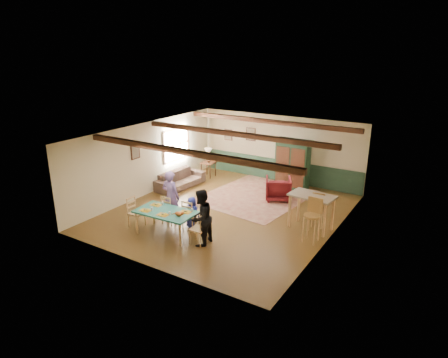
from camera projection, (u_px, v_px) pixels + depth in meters
The scene contains 35 objects.
floor at pixel (228, 212), 13.41m from camera, with size 8.00×8.00×0.00m, color #4A3114.
wall_back at pixel (279, 149), 16.20m from camera, with size 7.00×0.02×2.70m, color beige.
wall_left at pixel (147, 159), 14.74m from camera, with size 0.02×8.00×2.70m, color beige.
wall_right at pixel (334, 194), 11.23m from camera, with size 0.02×8.00×2.70m, color beige.
ceiling at pixel (228, 133), 12.56m from camera, with size 7.00×8.00×0.02m, color white.
wainscot_back at pixel (278, 170), 16.47m from camera, with size 6.95×0.03×0.90m, color #213D2C.
ceiling_beam_front at pixel (183, 152), 10.73m from camera, with size 6.95×0.16×0.16m, color #341A0E.
ceiling_beam_mid at pixel (234, 134), 12.91m from camera, with size 6.95×0.16×0.16m, color #341A0E.
ceiling_beam_back at pixel (269, 122), 15.00m from camera, with size 6.95×0.16×0.16m, color #341A0E.
window_left at pixel (176, 144), 16.03m from camera, with size 0.06×1.60×1.30m, color white, non-canonical shape.
picture_left_wall at pixel (135, 152), 14.12m from camera, with size 0.04×0.42×0.52m, color gray, non-canonical shape.
picture_back_a at pixel (251, 134), 16.69m from camera, with size 0.45×0.04×0.55m, color gray, non-canonical shape.
picture_back_b at pixel (228, 135), 17.29m from camera, with size 0.38×0.04×0.48m, color gray, non-canonical shape.
dining_table at pixel (166, 223), 11.73m from camera, with size 1.77×0.99×0.74m, color #226B5E, non-canonical shape.
dining_chair_far_left at pixel (170, 209), 12.47m from camera, with size 0.41×0.43×0.94m, color tan, non-canonical shape.
dining_chair_far_right at pixel (191, 214), 12.10m from camera, with size 0.41×0.43×0.94m, color tan, non-canonical shape.
dining_chair_end_left at pixel (136, 212), 12.23m from camera, with size 0.41×0.43×0.94m, color tan, non-canonical shape.
dining_chair_end_right at pixel (198, 228), 11.17m from camera, with size 0.41×0.43×0.94m, color tan, non-canonical shape.
person_man at pixel (171, 197), 12.41m from camera, with size 0.62×0.41×1.70m, color #7B5C9E.
person_woman at pixel (201, 218), 11.01m from camera, with size 0.79×0.62×1.63m, color black.
person_child at pixel (192, 212), 12.15m from camera, with size 0.48×0.31×0.99m, color navy.
cat at pixel (178, 213), 11.25m from camera, with size 0.35×0.14×0.18m, color #CD5A24, non-canonical shape.
place_setting_near_left at pixel (145, 209), 11.65m from camera, with size 0.39×0.30×0.11m, color gold, non-canonical shape.
place_setting_near_center at pixel (163, 213), 11.35m from camera, with size 0.39×0.30×0.11m, color gold, non-canonical shape.
place_setting_far_left at pixel (156, 203), 12.05m from camera, with size 0.39×0.30×0.11m, color gold, non-canonical shape.
place_setting_far_right at pixel (186, 210), 11.54m from camera, with size 0.39×0.30×0.11m, color gold, non-canonical shape.
area_rug at pixel (256, 196), 14.84m from camera, with size 3.33×3.96×0.01m, color #BFAA8A.
armoire at pixel (292, 165), 15.28m from camera, with size 1.40×0.56×1.97m, color black.
armchair at pixel (278, 189), 14.41m from camera, with size 0.89×0.91×0.83m, color #430D14.
sofa at pixel (180, 179), 15.74m from camera, with size 2.19×0.86×0.64m, color #44332A.
end_table at pixel (208, 169), 16.96m from camera, with size 0.53×0.53×0.65m, color #341A0E, non-canonical shape.
table_lamp at pixel (208, 155), 16.77m from camera, with size 0.33×0.33×0.59m, color #DAB88D, non-canonical shape.
counter_table at pixel (311, 212), 12.06m from camera, with size 1.31×0.77×1.09m, color #B5A58D, non-canonical shape.
bar_stool_left at pixel (316, 213), 11.95m from camera, with size 0.40×0.44×1.14m, color #AA7D42, non-canonical shape.
bar_stool_right at pixel (312, 221), 11.21m from camera, with size 0.45×0.50×1.29m, color #AA7D42, non-canonical shape.
Camera 1 is at (6.44, -10.55, 5.32)m, focal length 32.00 mm.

